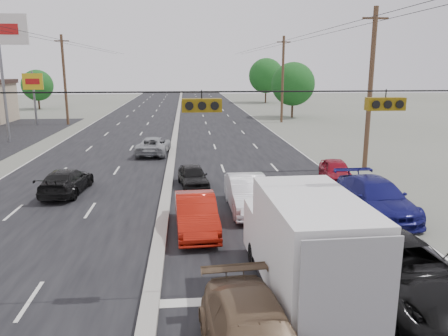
{
  "coord_description": "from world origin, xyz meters",
  "views": [
    {
      "loc": [
        1.08,
        -11.55,
        6.42
      ],
      "look_at": [
        2.67,
        6.68,
        2.2
      ],
      "focal_mm": 35.0,
      "sensor_mm": 36.0,
      "label": 1
    }
  ],
  "objects_px": {
    "black_suv": "(399,270)",
    "queue_car_a": "(193,176)",
    "red_sedan": "(196,214)",
    "pole_sign_far": "(33,86)",
    "utility_pole_right_c": "(283,79)",
    "utility_pole_right_b": "(370,89)",
    "queue_car_d": "(376,198)",
    "tree_left_far": "(37,85)",
    "queue_car_b": "(248,194)",
    "tree_right_mid": "(293,84)",
    "utility_pole_left_c": "(65,79)",
    "oncoming_far": "(154,146)",
    "tree_right_far": "(266,76)",
    "oncoming_near": "(66,181)",
    "box_truck": "(303,245)",
    "queue_car_e": "(336,171)"
  },
  "relations": [
    {
      "from": "utility_pole_right_b",
      "to": "tree_right_mid",
      "type": "height_order",
      "value": "utility_pole_right_b"
    },
    {
      "from": "utility_pole_left_c",
      "to": "oncoming_far",
      "type": "height_order",
      "value": "utility_pole_left_c"
    },
    {
      "from": "tree_left_far",
      "to": "queue_car_a",
      "type": "relative_size",
      "value": 1.71
    },
    {
      "from": "utility_pole_left_c",
      "to": "queue_car_a",
      "type": "bearing_deg",
      "value": -63.88
    },
    {
      "from": "utility_pole_right_b",
      "to": "oncoming_far",
      "type": "distance_m",
      "value": 15.87
    },
    {
      "from": "utility_pole_left_c",
      "to": "queue_car_d",
      "type": "relative_size",
      "value": 1.83
    },
    {
      "from": "utility_pole_right_c",
      "to": "pole_sign_far",
      "type": "height_order",
      "value": "utility_pole_right_c"
    },
    {
      "from": "black_suv",
      "to": "queue_car_a",
      "type": "distance_m",
      "value": 13.53
    },
    {
      "from": "tree_left_far",
      "to": "queue_car_b",
      "type": "xyz_separation_m",
      "value": [
        25.81,
        -52.59,
        -2.93
      ]
    },
    {
      "from": "tree_right_far",
      "to": "black_suv",
      "type": "bearing_deg",
      "value": -97.26
    },
    {
      "from": "oncoming_far",
      "to": "utility_pole_right_c",
      "type": "bearing_deg",
      "value": -122.06
    },
    {
      "from": "tree_left_far",
      "to": "queue_car_d",
      "type": "distance_m",
      "value": 62.28
    },
    {
      "from": "utility_pole_right_b",
      "to": "tree_right_mid",
      "type": "bearing_deg",
      "value": 85.24
    },
    {
      "from": "utility_pole_right_b",
      "to": "utility_pole_right_c",
      "type": "height_order",
      "value": "same"
    },
    {
      "from": "queue_car_b",
      "to": "tree_right_mid",
      "type": "bearing_deg",
      "value": 72.09
    },
    {
      "from": "black_suv",
      "to": "queue_car_e",
      "type": "relative_size",
      "value": 1.59
    },
    {
      "from": "queue_car_b",
      "to": "red_sedan",
      "type": "bearing_deg",
      "value": -135.68
    },
    {
      "from": "utility_pole_right_b",
      "to": "oncoming_near",
      "type": "xyz_separation_m",
      "value": [
        -17.68,
        -4.04,
        -4.45
      ]
    },
    {
      "from": "pole_sign_far",
      "to": "queue_car_b",
      "type": "xyz_separation_m",
      "value": [
        19.81,
        -32.59,
        -3.62
      ]
    },
    {
      "from": "tree_right_far",
      "to": "box_truck",
      "type": "bearing_deg",
      "value": -99.46
    },
    {
      "from": "pole_sign_far",
      "to": "oncoming_far",
      "type": "xyz_separation_m",
      "value": [
        14.6,
        -18.76,
        -3.74
      ]
    },
    {
      "from": "tree_left_far",
      "to": "oncoming_far",
      "type": "height_order",
      "value": "tree_left_far"
    },
    {
      "from": "pole_sign_far",
      "to": "queue_car_a",
      "type": "bearing_deg",
      "value": -58.46
    },
    {
      "from": "utility_pole_right_c",
      "to": "tree_right_mid",
      "type": "distance_m",
      "value": 5.64
    },
    {
      "from": "pole_sign_far",
      "to": "box_truck",
      "type": "height_order",
      "value": "pole_sign_far"
    },
    {
      "from": "red_sedan",
      "to": "queue_car_b",
      "type": "height_order",
      "value": "queue_car_b"
    },
    {
      "from": "black_suv",
      "to": "tree_left_far",
      "type": "bearing_deg",
      "value": 110.93
    },
    {
      "from": "tree_left_far",
      "to": "box_truck",
      "type": "height_order",
      "value": "tree_left_far"
    },
    {
      "from": "box_truck",
      "to": "utility_pole_left_c",
      "type": "bearing_deg",
      "value": 110.68
    },
    {
      "from": "utility_pole_left_c",
      "to": "pole_sign_far",
      "type": "bearing_deg",
      "value": -180.0
    },
    {
      "from": "utility_pole_right_b",
      "to": "red_sedan",
      "type": "xyz_separation_m",
      "value": [
        -11.1,
        -10.06,
        -4.37
      ]
    },
    {
      "from": "queue_car_a",
      "to": "oncoming_far",
      "type": "height_order",
      "value": "oncoming_far"
    },
    {
      "from": "utility_pole_right_b",
      "to": "tree_left_far",
      "type": "relative_size",
      "value": 1.63
    },
    {
      "from": "utility_pole_right_b",
      "to": "queue_car_d",
      "type": "bearing_deg",
      "value": -109.73
    },
    {
      "from": "utility_pole_right_b",
      "to": "pole_sign_far",
      "type": "bearing_deg",
      "value": 138.74
    },
    {
      "from": "utility_pole_left_c",
      "to": "oncoming_near",
      "type": "height_order",
      "value": "utility_pole_left_c"
    },
    {
      "from": "tree_left_far",
      "to": "oncoming_near",
      "type": "distance_m",
      "value": 51.93
    },
    {
      "from": "utility_pole_right_b",
      "to": "tree_right_far",
      "type": "xyz_separation_m",
      "value": [
        3.5,
        55.0,
        -0.15
      ]
    },
    {
      "from": "red_sedan",
      "to": "black_suv",
      "type": "bearing_deg",
      "value": -48.05
    },
    {
      "from": "box_truck",
      "to": "queue_car_b",
      "type": "bearing_deg",
      "value": 91.33
    },
    {
      "from": "oncoming_far",
      "to": "queue_car_e",
      "type": "bearing_deg",
      "value": 144.11
    },
    {
      "from": "tree_right_mid",
      "to": "oncoming_far",
      "type": "relative_size",
      "value": 1.49
    },
    {
      "from": "red_sedan",
      "to": "pole_sign_far",
      "type": "bearing_deg",
      "value": 113.37
    },
    {
      "from": "utility_pole_left_c",
      "to": "oncoming_far",
      "type": "xyz_separation_m",
      "value": [
        11.1,
        -18.76,
        -4.44
      ]
    },
    {
      "from": "tree_right_mid",
      "to": "tree_left_far",
      "type": "bearing_deg",
      "value": 157.93
    },
    {
      "from": "tree_right_mid",
      "to": "queue_car_a",
      "type": "bearing_deg",
      "value": -112.19
    },
    {
      "from": "tree_left_far",
      "to": "oncoming_far",
      "type": "xyz_separation_m",
      "value": [
        20.6,
        -38.76,
        -3.05
      ]
    },
    {
      "from": "red_sedan",
      "to": "oncoming_far",
      "type": "distance_m",
      "value": 16.54
    },
    {
      "from": "queue_car_e",
      "to": "oncoming_near",
      "type": "distance_m",
      "value": 14.74
    },
    {
      "from": "tree_left_far",
      "to": "queue_car_d",
      "type": "height_order",
      "value": "tree_left_far"
    }
  ]
}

